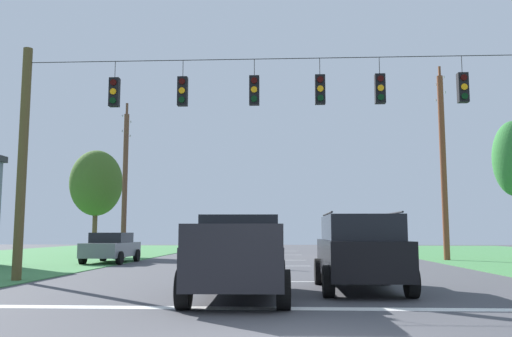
{
  "coord_description": "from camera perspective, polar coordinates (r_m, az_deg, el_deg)",
  "views": [
    {
      "loc": [
        0.01,
        -7.21,
        1.54
      ],
      "look_at": [
        -0.9,
        10.9,
        3.69
      ],
      "focal_mm": 37.8,
      "sensor_mm": 36.0,
      "label": 1
    }
  ],
  "objects": [
    {
      "name": "lane_dash_2",
      "position": [
        30.26,
        2.89,
        -9.66
      ],
      "size": [
        2.5,
        0.15,
        0.01
      ],
      "primitive_type": "cube",
      "rotation": [
        0.0,
        0.0,
        1.57
      ],
      "color": "white",
      "rests_on": "ground"
    },
    {
      "name": "distant_car_crossing_white",
      "position": [
        34.48,
        8.42,
        -7.93
      ],
      "size": [
        2.09,
        4.34,
        1.52
      ],
      "color": "silver",
      "rests_on": "ground"
    },
    {
      "name": "lane_dash_3",
      "position": [
        37.24,
        2.89,
        -9.11
      ],
      "size": [
        2.5,
        0.15,
        0.01
      ],
      "primitive_type": "cube",
      "rotation": [
        0.0,
        0.0,
        1.57
      ],
      "color": "white",
      "rests_on": "ground"
    },
    {
      "name": "lane_dash_0",
      "position": [
        17.25,
        2.89,
        -11.86
      ],
      "size": [
        2.5,
        0.15,
        0.01
      ],
      "primitive_type": "cube",
      "rotation": [
        0.0,
        0.0,
        1.57
      ],
      "color": "white",
      "rests_on": "ground"
    },
    {
      "name": "utility_pole_near_left",
      "position": [
        32.99,
        -13.7,
        -1.29
      ],
      "size": [
        0.3,
        1.81,
        9.31
      ],
      "color": "brown",
      "rests_on": "ground"
    },
    {
      "name": "utility_pole_mid_right",
      "position": [
        31.84,
        19.2,
        0.6
      ],
      "size": [
        0.34,
        1.89,
        10.95
      ],
      "color": "brown",
      "rests_on": "ground"
    },
    {
      "name": "lane_dash_4",
      "position": [
        44.91,
        2.89,
        -8.71
      ],
      "size": [
        2.5,
        0.15,
        0.01
      ],
      "primitive_type": "cube",
      "rotation": [
        0.0,
        0.0,
        1.57
      ],
      "color": "white",
      "rests_on": "ground"
    },
    {
      "name": "stop_bar_stripe",
      "position": [
        11.29,
        2.89,
        -14.57
      ],
      "size": [
        14.87,
        0.45,
        0.01
      ],
      "primitive_type": "cube",
      "color": "white",
      "rests_on": "ground"
    },
    {
      "name": "overhead_signal_span",
      "position": [
        17.13,
        2.83,
        2.86
      ],
      "size": [
        17.12,
        0.31,
        7.61
      ],
      "color": "brown",
      "rests_on": "ground"
    },
    {
      "name": "suv_black",
      "position": [
        14.8,
        10.91,
        -8.49
      ],
      "size": [
        2.21,
        4.8,
        2.05
      ],
      "color": "black",
      "rests_on": "ground"
    },
    {
      "name": "pickup_truck",
      "position": [
        12.92,
        -1.83,
        -9.29
      ],
      "size": [
        2.4,
        5.45,
        1.95
      ],
      "color": "black",
      "rests_on": "ground"
    },
    {
      "name": "lane_dash_1",
      "position": [
        25.1,
        2.89,
        -10.26
      ],
      "size": [
        2.5,
        0.15,
        0.01
      ],
      "primitive_type": "cube",
      "rotation": [
        0.0,
        0.0,
        1.57
      ],
      "color": "white",
      "rests_on": "ground"
    },
    {
      "name": "distant_car_oncoming",
      "position": [
        28.35,
        -15.05,
        -8.05
      ],
      "size": [
        2.07,
        4.33,
        1.52
      ],
      "color": "slate",
      "rests_on": "ground"
    },
    {
      "name": "tree_roadside_left",
      "position": [
        36.55,
        -16.55,
        -1.51
      ],
      "size": [
        3.37,
        3.37,
        6.86
      ],
      "color": "brown",
      "rests_on": "ground"
    }
  ]
}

